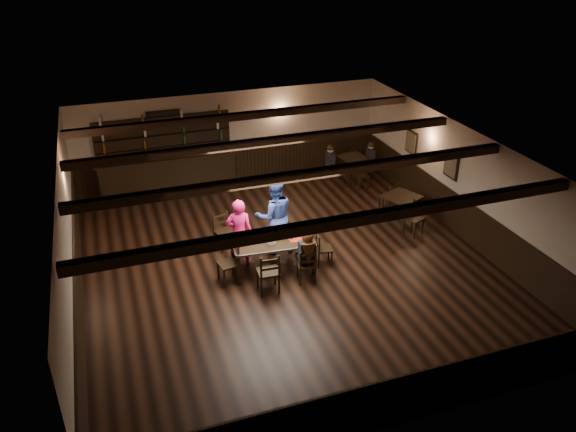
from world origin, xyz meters
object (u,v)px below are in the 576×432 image
object	(u,v)px
chair_near_left	(269,271)
woman_pink	(239,233)
bar_counter	(168,169)
cake	(253,240)
dining_table	(273,243)
man_blue	(274,216)
chair_near_right	(307,264)

from	to	relation	value
chair_near_left	woman_pink	size ratio (longest dim) A/B	0.58
chair_near_left	bar_counter	size ratio (longest dim) A/B	0.24
cake	chair_near_left	bearing A→B (deg)	-85.72
dining_table	man_blue	distance (m)	0.86
man_blue	woman_pink	bearing A→B (deg)	21.37
chair_near_right	man_blue	distance (m)	1.58
woman_pink	bar_counter	world-z (taller)	bar_counter
woman_pink	bar_counter	bearing A→B (deg)	-67.02
chair_near_left	chair_near_right	distance (m)	0.89
dining_table	chair_near_left	bearing A→B (deg)	-112.84
dining_table	chair_near_right	world-z (taller)	chair_near_right
chair_near_right	cake	bearing A→B (deg)	138.39
man_blue	bar_counter	world-z (taller)	bar_counter
man_blue	cake	xyz separation A→B (m)	(-0.71, -0.64, -0.14)
chair_near_left	man_blue	bearing A→B (deg)	68.10
cake	chair_near_right	bearing A→B (deg)	-41.61
chair_near_right	woman_pink	size ratio (longest dim) A/B	0.50
bar_counter	dining_table	bearing A→B (deg)	-72.30
chair_near_left	cake	xyz separation A→B (m)	(-0.07, 0.94, 0.24)
chair_near_left	chair_near_right	bearing A→B (deg)	6.31
dining_table	chair_near_left	size ratio (longest dim) A/B	1.96
chair_near_right	bar_counter	xyz separation A→B (m)	(-2.10, 5.61, 0.25)
woman_pink	bar_counter	xyz separation A→B (m)	(-0.94, 4.40, -0.08)
chair_near_right	woman_pink	distance (m)	1.71
chair_near_left	man_blue	xyz separation A→B (m)	(0.64, 1.59, 0.38)
woman_pink	chair_near_left	bearing A→B (deg)	113.11
chair_near_right	man_blue	size ratio (longest dim) A/B	0.44
chair_near_left	woman_pink	distance (m)	1.36
woman_pink	chair_near_right	bearing A→B (deg)	144.93
dining_table	woman_pink	distance (m)	0.80
dining_table	man_blue	xyz separation A→B (m)	(0.29, 0.77, 0.25)
dining_table	chair_near_left	distance (m)	0.90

